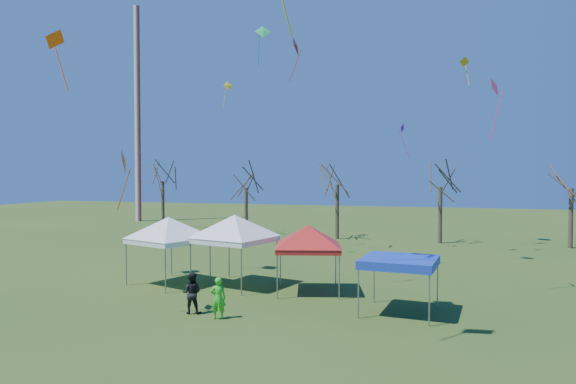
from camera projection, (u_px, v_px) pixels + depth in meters
name	position (u px, v px, depth m)	size (l,w,h in m)	color
ground	(273.00, 318.00, 19.64)	(140.00, 140.00, 0.00)	#2E4C18
radio_mast	(137.00, 114.00, 59.80)	(0.70, 0.70, 25.00)	silver
tree_0	(163.00, 164.00, 51.62)	(3.83, 3.83, 8.44)	#3D2D21
tree_1	(246.00, 171.00, 46.13)	(3.42, 3.42, 7.54)	#3D2D21
tree_2	(337.00, 165.00, 43.43)	(3.71, 3.71, 8.18)	#3D2D21
tree_3	(441.00, 167.00, 40.70)	(3.59, 3.59, 7.91)	#3D2D21
tree_4	(572.00, 167.00, 37.97)	(3.58, 3.58, 7.89)	#3D2D21
tent_white_west	(168.00, 222.00, 25.63)	(4.16, 4.16, 3.88)	gray
tent_white_mid	(235.00, 220.00, 25.20)	(4.45, 4.45, 4.05)	gray
tent_red	(308.00, 230.00, 23.82)	(3.99, 3.99, 3.64)	gray
tent_blue	(400.00, 262.00, 20.20)	(3.08, 3.08, 2.21)	gray
person_green	(218.00, 298.00, 19.48)	(0.58, 0.38, 1.60)	#2CD321
person_dark	(192.00, 293.00, 20.25)	(0.79, 0.62, 1.63)	black
kite_1	(124.00, 162.00, 19.71)	(0.72, 1.02, 2.37)	orange
kite_2	(263.00, 32.00, 41.96)	(1.58, 1.33, 3.31)	green
kite_11	(297.00, 47.00, 35.46)	(0.86, 1.46, 3.21)	red
kite_14	(55.00, 40.00, 25.83)	(0.98, 1.30, 3.12)	#FF500D
kite_19	(464.00, 63.00, 34.08)	(0.80, 0.69, 1.95)	orange
kite_22	(402.00, 130.00, 37.11)	(0.76, 0.85, 2.49)	purple
kite_17	(495.00, 88.00, 23.09)	(0.59, 0.99, 2.89)	#DC308E
kite_13	(228.00, 86.00, 44.62)	(0.92, 0.95, 2.28)	yellow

